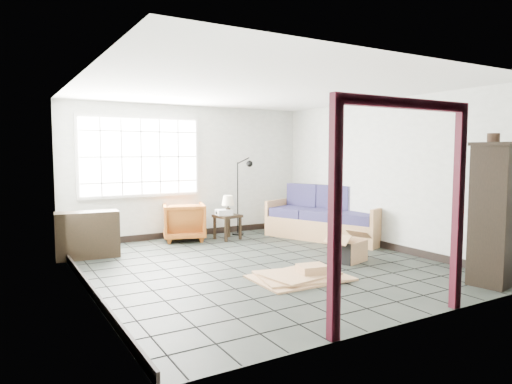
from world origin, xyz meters
TOP-DOWN VIEW (x-y plane):
  - ground at (0.00, 0.00)m, footprint 5.50×5.50m
  - room_shell at (0.00, 0.03)m, footprint 5.02×5.52m
  - window_panel at (-1.00, 2.70)m, footprint 2.32×0.08m
  - doorway_trim at (0.00, -2.70)m, footprint 1.80×0.08m
  - futon_sofa at (2.22, 1.13)m, footprint 1.67×2.49m
  - armchair at (-0.28, 2.39)m, footprint 0.95×0.92m
  - side_table at (0.48, 2.04)m, footprint 0.52×0.52m
  - table_lamp at (0.48, 2.01)m, footprint 0.29×0.29m
  - projector at (0.40, 2.04)m, footprint 0.32×0.27m
  - floor_lamp at (1.00, 2.34)m, footprint 0.42×0.34m
  - console_shelf at (-2.15, 1.78)m, footprint 0.99×0.46m
  - tall_shelf at (1.93, -2.40)m, footprint 0.47×0.56m
  - pot at (1.88, -2.41)m, footprint 0.18×0.18m
  - open_box at (1.29, -0.51)m, footprint 0.88×0.60m
  - cardboard_pile at (0.08, -0.94)m, footprint 1.27×1.03m

SIDE VIEW (x-z plane):
  - ground at x=0.00m, z-range 0.00..0.00m
  - cardboard_pile at x=0.08m, z-range -0.04..0.14m
  - open_box at x=1.29m, z-range -0.06..0.39m
  - futon_sofa at x=2.22m, z-range -0.14..0.89m
  - console_shelf at x=-2.15m, z-range 0.00..0.75m
  - side_table at x=0.48m, z-range 0.16..0.64m
  - armchair at x=-0.28m, z-range 0.00..0.79m
  - projector at x=0.40m, z-range 0.48..0.59m
  - table_lamp at x=0.48m, z-range 0.55..0.93m
  - floor_lamp at x=1.00m, z-range 0.05..1.64m
  - tall_shelf at x=1.93m, z-range 0.02..1.83m
  - doorway_trim at x=0.00m, z-range 0.28..2.48m
  - window_panel at x=-1.00m, z-range 0.84..2.36m
  - room_shell at x=0.00m, z-range 0.37..2.98m
  - pot at x=1.88m, z-range 1.81..1.92m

